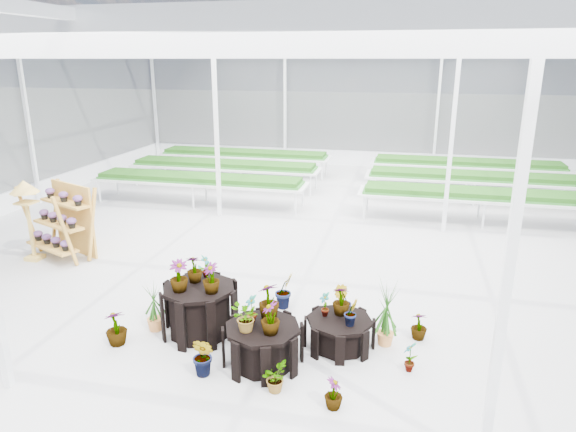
% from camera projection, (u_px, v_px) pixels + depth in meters
% --- Properties ---
extents(ground_plane, '(24.00, 24.00, 0.00)m').
position_uv_depth(ground_plane, '(293.00, 285.00, 9.94)').
color(ground_plane, gray).
rests_on(ground_plane, ground).
extents(greenhouse_shell, '(18.00, 24.00, 4.50)m').
position_uv_depth(greenhouse_shell, '(294.00, 171.00, 9.28)').
color(greenhouse_shell, white).
rests_on(greenhouse_shell, ground).
extents(steel_frame, '(18.00, 24.00, 4.50)m').
position_uv_depth(steel_frame, '(294.00, 171.00, 9.28)').
color(steel_frame, silver).
rests_on(steel_frame, ground).
extents(nursery_benches, '(16.00, 7.00, 0.84)m').
position_uv_depth(nursery_benches, '(342.00, 181.00, 16.51)').
color(nursery_benches, silver).
rests_on(nursery_benches, ground).
extents(plinth_tall, '(1.30, 1.30, 0.81)m').
position_uv_depth(plinth_tall, '(200.00, 310.00, 8.09)').
color(plinth_tall, black).
rests_on(plinth_tall, ground).
extents(plinth_mid, '(1.44, 1.44, 0.59)m').
position_uv_depth(plinth_mid, '(263.00, 345.00, 7.30)').
color(plinth_mid, black).
rests_on(plinth_mid, ground).
extents(plinth_low, '(1.18, 1.18, 0.46)m').
position_uv_depth(plinth_low, '(339.00, 333.00, 7.76)').
color(plinth_low, black).
rests_on(plinth_low, ground).
extents(shelf_rack, '(1.70, 1.32, 1.60)m').
position_uv_depth(shelf_rack, '(60.00, 222.00, 11.13)').
color(shelf_rack, '#C08B35').
rests_on(shelf_rack, ground).
extents(bird_table, '(0.46, 0.46, 1.78)m').
position_uv_depth(bird_table, '(29.00, 221.00, 10.94)').
color(bird_table, gold).
rests_on(bird_table, ground).
extents(nursery_plants, '(4.87, 2.88, 1.30)m').
position_uv_depth(nursery_plants, '(258.00, 309.00, 7.86)').
color(nursery_plants, '#1B4912').
rests_on(nursery_plants, ground).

